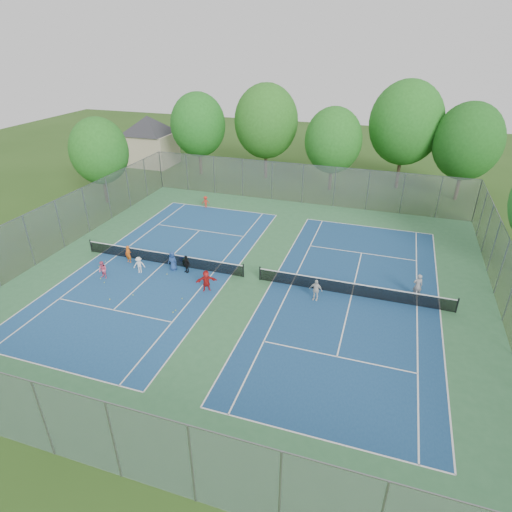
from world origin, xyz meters
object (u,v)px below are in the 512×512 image
at_px(net_left, 163,258).
at_px(ball_crate, 182,259).
at_px(net_right, 352,289).
at_px(ball_hopper, 185,263).
at_px(instructor, 418,286).

height_order(net_left, ball_crate, net_left).
relative_size(net_right, ball_crate, 35.40).
xyz_separation_m(ball_hopper, instructor, (16.27, 0.97, 0.54)).
distance_m(ball_hopper, instructor, 16.30).
xyz_separation_m(net_right, ball_crate, (-12.92, 0.90, -0.30)).
height_order(net_right, instructor, instructor).
bearing_deg(ball_crate, instructor, 0.84).
bearing_deg(net_right, instructor, 15.95).
xyz_separation_m(net_left, instructor, (18.02, 1.15, 0.39)).
bearing_deg(instructor, ball_crate, -13.52).
bearing_deg(net_left, ball_hopper, 5.75).
bearing_deg(net_left, ball_crate, 39.81).
bearing_deg(net_right, ball_crate, 176.01).
height_order(net_right, ball_crate, net_right).
relative_size(net_left, instructor, 7.65).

